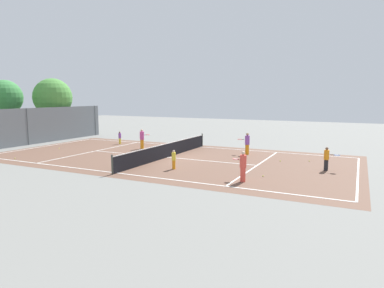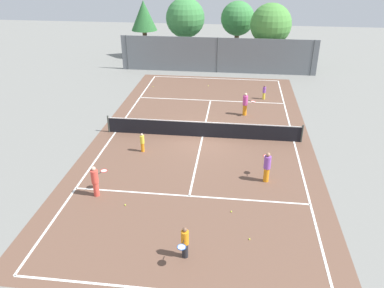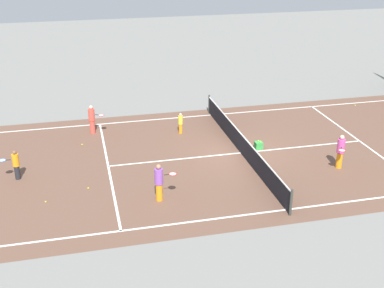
{
  "view_description": "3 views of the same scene",
  "coord_description": "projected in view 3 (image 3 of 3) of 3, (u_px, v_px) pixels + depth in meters",
  "views": [
    {
      "loc": [
        -20.39,
        -11.92,
        4.23
      ],
      "look_at": [
        0.91,
        -1.48,
        0.92
      ],
      "focal_mm": 32.13,
      "sensor_mm": 36.0,
      "label": 1
    },
    {
      "loc": [
        1.91,
        -21.11,
        10.24
      ],
      "look_at": [
        -0.24,
        -3.39,
        1.19
      ],
      "focal_mm": 35.93,
      "sensor_mm": 36.0,
      "label": 2
    },
    {
      "loc": [
        21.19,
        -7.49,
        10.16
      ],
      "look_at": [
        0.81,
        -2.63,
        1.08
      ],
      "focal_mm": 47.29,
      "sensor_mm": 36.0,
      "label": 3
    }
  ],
  "objects": [
    {
      "name": "tennis_ball_5",
      "position": [
        88.0,
        188.0,
        21.2
      ],
      "size": [
        0.07,
        0.07,
        0.07
      ],
      "primitive_type": "sphere",
      "color": "#CCE533",
      "rests_on": "ground_plane"
    },
    {
      "name": "tennis_ball_0",
      "position": [
        46.0,
        202.0,
        20.15
      ],
      "size": [
        0.07,
        0.07,
        0.07
      ],
      "primitive_type": "sphere",
      "color": "#CCE533",
      "rests_on": "ground_plane"
    },
    {
      "name": "player_1",
      "position": [
        16.0,
        164.0,
        21.76
      ],
      "size": [
        0.37,
        0.87,
        1.35
      ],
      "color": "#232328",
      "rests_on": "ground_plane"
    },
    {
      "name": "tennis_ball_1",
      "position": [
        355.0,
        105.0,
        30.95
      ],
      "size": [
        0.07,
        0.07,
        0.07
      ],
      "primitive_type": "sphere",
      "color": "#CCE533",
      "rests_on": "ground_plane"
    },
    {
      "name": "tennis_ball_3",
      "position": [
        238.0,
        141.0,
        25.85
      ],
      "size": [
        0.07,
        0.07,
        0.07
      ],
      "primitive_type": "sphere",
      "color": "#CCE533",
      "rests_on": "ground_plane"
    },
    {
      "name": "court_surface",
      "position": [
        241.0,
        153.0,
        24.55
      ],
      "size": [
        13.0,
        25.0,
        0.01
      ],
      "color": "brown",
      "rests_on": "ground_plane"
    },
    {
      "name": "player_4",
      "position": [
        92.0,
        119.0,
        26.6
      ],
      "size": [
        0.68,
        0.88,
        1.54
      ],
      "color": "#E54C3F",
      "rests_on": "ground_plane"
    },
    {
      "name": "player_3",
      "position": [
        159.0,
        182.0,
        20.03
      ],
      "size": [
        0.36,
        0.91,
        1.59
      ],
      "color": "orange",
      "rests_on": "ground_plane"
    },
    {
      "name": "ground_plane",
      "position": [
        241.0,
        153.0,
        24.55
      ],
      "size": [
        80.0,
        80.0,
        0.0
      ],
      "primitive_type": "plane",
      "color": "slate"
    },
    {
      "name": "ball_crate",
      "position": [
        258.0,
        145.0,
        24.95
      ],
      "size": [
        0.36,
        0.36,
        0.43
      ],
      "color": "green",
      "rests_on": "ground_plane"
    },
    {
      "name": "tennis_net",
      "position": [
        241.0,
        143.0,
        24.35
      ],
      "size": [
        11.9,
        0.1,
        1.1
      ],
      "color": "#333833",
      "rests_on": "ground_plane"
    },
    {
      "name": "player_0",
      "position": [
        340.0,
        151.0,
        22.74
      ],
      "size": [
        0.91,
        0.63,
        1.6
      ],
      "color": "orange",
      "rests_on": "ground_plane"
    },
    {
      "name": "tennis_ball_2",
      "position": [
        82.0,
        145.0,
        25.41
      ],
      "size": [
        0.07,
        0.07,
        0.07
      ],
      "primitive_type": "sphere",
      "color": "#CCE533",
      "rests_on": "ground_plane"
    },
    {
      "name": "player_2",
      "position": [
        181.0,
        123.0,
        26.67
      ],
      "size": [
        0.24,
        0.24,
        1.13
      ],
      "color": "orange",
      "rests_on": "ground_plane"
    }
  ]
}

